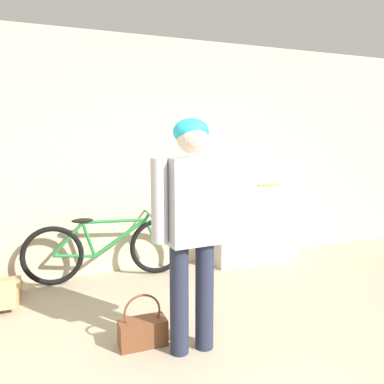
# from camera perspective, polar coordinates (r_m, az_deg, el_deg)

# --- Properties ---
(wall_back) EXTENTS (8.00, 0.07, 2.60)m
(wall_back) POSITION_cam_1_polar(r_m,az_deg,el_deg) (4.26, -8.47, 5.45)
(wall_back) COLOR beige
(wall_back) RESTS_ON ground_plane
(side_shelf) EXTENTS (1.07, 0.40, 0.91)m
(side_shelf) POSITION_cam_1_polar(r_m,az_deg,el_deg) (4.65, 9.48, -4.87)
(side_shelf) COLOR beige
(side_shelf) RESTS_ON ground_plane
(person) EXTENTS (0.57, 0.25, 1.63)m
(person) POSITION_cam_1_polar(r_m,az_deg,el_deg) (2.54, -0.01, -3.41)
(person) COLOR #23283D
(person) RESTS_ON ground_plane
(bicycle) EXTENTS (1.72, 0.46, 0.69)m
(bicycle) POSITION_cam_1_polar(r_m,az_deg,el_deg) (4.12, -12.81, -8.43)
(bicycle) COLOR black
(bicycle) RESTS_ON ground_plane
(banana) EXTENTS (0.30, 0.08, 0.04)m
(banana) POSITION_cam_1_polar(r_m,az_deg,el_deg) (4.69, 11.55, 1.04)
(banana) COLOR #EAD64C
(banana) RESTS_ON side_shelf
(handbag) EXTENTS (0.34, 0.17, 0.39)m
(handbag) POSITION_cam_1_polar(r_m,az_deg,el_deg) (2.92, -7.54, -20.19)
(handbag) COLOR brown
(handbag) RESTS_ON ground_plane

